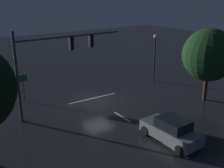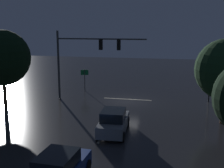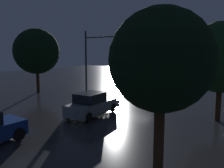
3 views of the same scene
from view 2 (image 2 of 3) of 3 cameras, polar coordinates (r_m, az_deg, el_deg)
ground_plane at (r=29.73m, az=2.78°, el=-3.36°), size 80.00×80.00×0.00m
traffic_signal_assembly at (r=29.49m, az=-5.25°, el=6.13°), size 9.13×0.47×7.06m
lane_dash_far at (r=25.94m, az=1.30°, el=-5.55°), size 0.16×2.20×0.01m
lane_dash_mid at (r=20.41m, az=-1.99°, el=-10.34°), size 0.16×2.20×0.01m
stop_bar at (r=30.52m, az=3.04°, el=-2.97°), size 5.00×0.16×0.01m
car_approaching at (r=20.99m, az=0.31°, el=-7.40°), size 2.12×4.45×1.70m
street_lamp_left_kerb at (r=30.44m, az=18.73°, el=3.36°), size 0.44×0.44×5.21m
route_sign at (r=34.20m, az=-5.36°, el=1.68°), size 0.89×0.23×2.54m
tree_right_near at (r=28.52m, az=-20.64°, el=4.80°), size 5.12×5.12×7.22m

